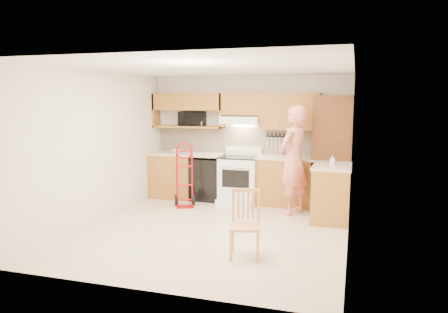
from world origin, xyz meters
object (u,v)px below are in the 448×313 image
at_px(person, 293,160).
at_px(dining_chair, 245,224).
at_px(microwave, 192,119).
at_px(range, 239,176).
at_px(hand_truck, 185,178).

bearing_deg(person, dining_chair, 15.82).
xyz_separation_m(microwave, range, (1.07, -0.28, -1.09)).
relative_size(person, hand_truck, 1.75).
relative_size(person, dining_chair, 2.23).
height_order(range, hand_truck, hand_truck).
xyz_separation_m(range, hand_truck, (-0.92, -0.53, 0.01)).
xyz_separation_m(hand_truck, dining_chair, (1.75, -2.23, -0.12)).
distance_m(range, dining_chair, 2.88).
bearing_deg(person, hand_truck, -64.73).
bearing_deg(dining_chair, hand_truck, 116.47).
bearing_deg(hand_truck, dining_chair, -75.33).
bearing_deg(microwave, person, -24.64).
distance_m(hand_truck, dining_chair, 2.83).
xyz_separation_m(person, hand_truck, (-2.03, -0.08, -0.42)).
height_order(microwave, hand_truck, microwave).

